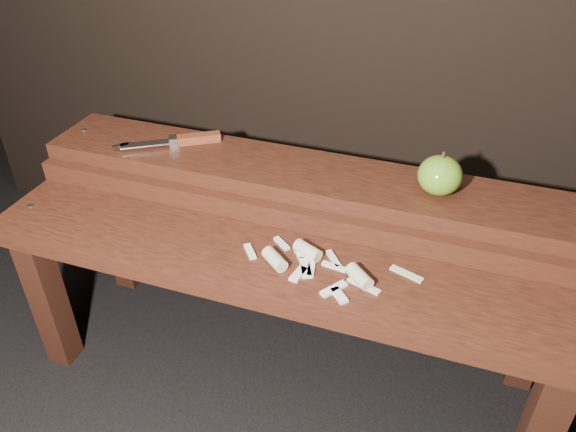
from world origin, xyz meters
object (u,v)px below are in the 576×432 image
(bench_front_tier, at_px, (268,289))
(bench_rear_tier, at_px, (304,203))
(apple, at_px, (440,175))
(knife, at_px, (185,140))

(bench_front_tier, relative_size, bench_rear_tier, 1.00)
(bench_rear_tier, distance_m, apple, 0.31)
(bench_front_tier, relative_size, knife, 5.53)
(bench_front_tier, height_order, knife, knife)
(bench_front_tier, bearing_deg, bench_rear_tier, 90.00)
(apple, xyz_separation_m, knife, (-0.57, 0.02, -0.03))
(bench_front_tier, height_order, bench_rear_tier, bench_rear_tier)
(bench_rear_tier, bearing_deg, apple, 0.89)
(apple, relative_size, knife, 0.42)
(bench_front_tier, xyz_separation_m, bench_rear_tier, (0.00, 0.23, 0.06))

